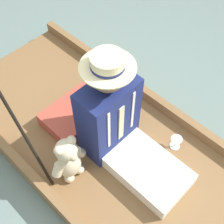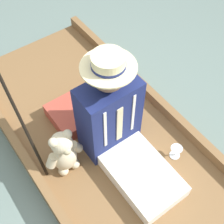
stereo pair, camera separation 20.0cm
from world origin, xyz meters
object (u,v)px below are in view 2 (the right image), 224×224
at_px(walking_cane, 17,113).
at_px(seated_person, 117,126).
at_px(teddy_bear, 64,153).
at_px(wine_glass, 176,150).

bearing_deg(walking_cane, seated_person, 148.83).
xyz_separation_m(teddy_bear, walking_cane, (0.15, -0.21, 0.33)).
distance_m(teddy_bear, walking_cane, 0.42).
relative_size(teddy_bear, walking_cane, 0.44).
bearing_deg(teddy_bear, wine_glass, 150.23).
height_order(seated_person, teddy_bear, seated_person).
xyz_separation_m(wine_glass, walking_cane, (0.82, -0.60, 0.45)).
distance_m(seated_person, teddy_bear, 0.40).
relative_size(teddy_bear, wine_glass, 3.97).
bearing_deg(seated_person, wine_glass, 146.23).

